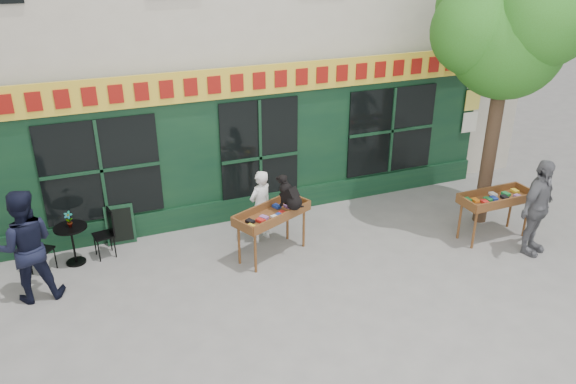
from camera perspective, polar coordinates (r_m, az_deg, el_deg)
name	(u,v)px	position (r m, az deg, el deg)	size (l,w,h in m)	color
ground	(303,266)	(10.55, 1.51, -7.56)	(80.00, 80.00, 0.00)	slate
street_tree	(509,24)	(11.76, 21.56, 15.59)	(3.05, 2.90, 5.60)	#382619
book_cart_center	(272,217)	(10.52, -1.64, -2.51)	(1.62, 1.18, 0.99)	brown
dog	(290,192)	(10.39, 0.24, 0.00)	(0.34, 0.60, 0.60)	black
woman	(261,206)	(11.11, -2.81, -1.44)	(0.55, 0.36, 1.50)	white
book_cart_right	(496,201)	(11.89, 20.38, -0.83)	(1.51, 0.64, 0.99)	brown
man_right	(537,208)	(11.56, 23.99, -1.45)	(1.12, 0.47, 1.91)	slate
bistro_table	(72,237)	(11.13, -21.09, -4.33)	(0.60, 0.60, 0.76)	black
bistro_chair_left	(35,244)	(11.11, -24.28, -4.86)	(0.51, 0.51, 0.95)	black
bistro_chair_right	(107,229)	(11.18, -17.88, -3.61)	(0.42, 0.41, 0.95)	black
potted_plant	(69,219)	(10.96, -21.39, -2.61)	(0.16, 0.11, 0.31)	gray
man_left	(26,246)	(10.17, -25.10, -5.01)	(0.96, 0.75, 1.98)	black
chalkboard	(120,225)	(11.62, -16.68, -3.21)	(0.57, 0.22, 0.79)	black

